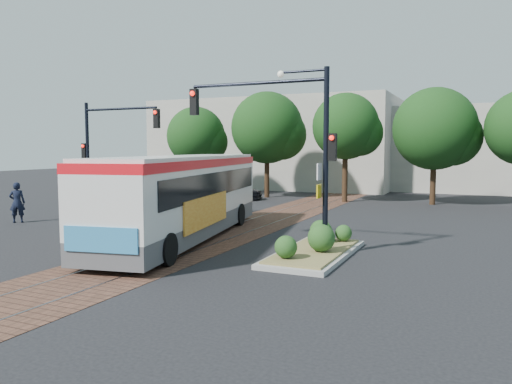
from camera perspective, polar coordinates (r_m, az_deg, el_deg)
ground at (r=19.67m, az=-5.93°, el=-5.50°), size 120.00×120.00×0.00m
trackbed at (r=23.16m, az=-0.93°, el=-3.86°), size 3.60×40.00×0.02m
tree_row at (r=34.22m, az=9.91°, el=7.06°), size 26.40×5.60×7.67m
warehouses at (r=46.59m, az=11.61°, el=5.19°), size 40.00×13.00×8.00m
city_bus at (r=19.83m, az=-8.22°, el=-0.10°), size 4.87×12.52×3.28m
traffic_island at (r=16.86m, az=6.85°, el=-6.12°), size 2.20×5.20×1.13m
signal_pole_main at (r=16.95m, az=3.97°, el=6.96°), size 5.49×0.46×6.00m
signal_pole_left at (r=27.51m, az=-16.99°, el=5.39°), size 4.99×0.34×6.00m
officer at (r=26.63m, az=-25.64°, el=-1.08°), size 0.85×0.81×1.96m
parked_car at (r=35.25m, az=-2.55°, el=0.18°), size 4.34×2.01×1.23m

